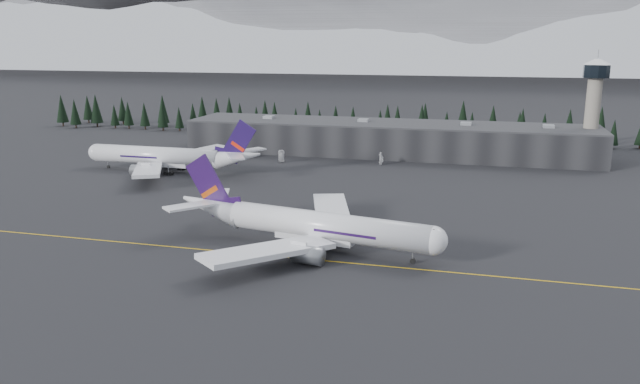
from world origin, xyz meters
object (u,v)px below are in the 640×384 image
(jet_parked, at_px, (171,157))
(gse_vehicle_a, at_px, (281,161))
(control_tower, at_px, (594,99))
(terminal, at_px, (388,138))
(jet_main, at_px, (305,224))
(gse_vehicle_b, at_px, (381,163))

(jet_parked, distance_m, gse_vehicle_a, 41.07)
(control_tower, distance_m, jet_parked, 153.69)
(terminal, height_order, jet_parked, jet_parked)
(jet_main, bearing_deg, gse_vehicle_a, 121.60)
(jet_parked, relative_size, gse_vehicle_a, 13.70)
(control_tower, distance_m, jet_main, 144.62)
(terminal, distance_m, jet_main, 119.57)
(jet_parked, bearing_deg, gse_vehicle_a, -138.81)
(terminal, bearing_deg, control_tower, 2.29)
(jet_main, xyz_separation_m, jet_parked, (-66.74, 64.94, 0.08))
(gse_vehicle_b, bearing_deg, jet_parked, -67.18)
(jet_parked, bearing_deg, terminal, -139.90)
(control_tower, relative_size, gse_vehicle_a, 7.93)
(control_tower, xyz_separation_m, gse_vehicle_a, (-110.35, -31.10, -22.75))
(gse_vehicle_a, height_order, gse_vehicle_b, gse_vehicle_b)
(gse_vehicle_a, bearing_deg, terminal, 17.34)
(terminal, bearing_deg, jet_parked, -140.53)
(terminal, xyz_separation_m, gse_vehicle_b, (1.34, -22.82, -5.51))
(terminal, xyz_separation_m, jet_parked, (-66.34, -54.62, -0.90))
(jet_parked, xyz_separation_m, gse_vehicle_a, (30.99, 26.52, -4.74))
(jet_main, bearing_deg, jet_parked, 146.03)
(control_tower, height_order, jet_parked, control_tower)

